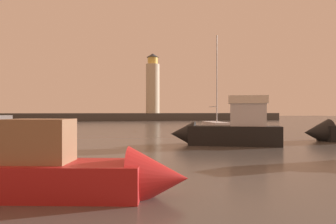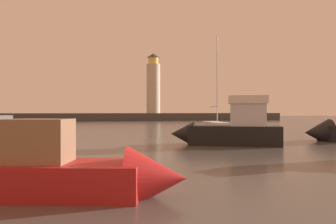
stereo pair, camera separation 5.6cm
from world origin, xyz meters
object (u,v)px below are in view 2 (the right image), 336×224
object	(u,v)px
lighthouse	(153,85)
motorboat_4	(82,173)
sailboat_moored	(216,126)
motorboat_2	(227,128)

from	to	relation	value
lighthouse	motorboat_4	distance (m)	70.80
lighthouse	sailboat_moored	distance (m)	42.78
lighthouse	motorboat_2	bearing A→B (deg)	-95.61
lighthouse	motorboat_2	world-z (taller)	lighthouse
motorboat_2	sailboat_moored	size ratio (longest dim) A/B	0.66
lighthouse	motorboat_4	xyz separation A→B (m)	(-14.38, -68.86, -7.94)
motorboat_2	lighthouse	bearing A→B (deg)	84.39
lighthouse	motorboat_4	bearing A→B (deg)	-101.80
motorboat_2	sailboat_moored	xyz separation A→B (m)	(5.28, 15.71, -0.51)
motorboat_2	sailboat_moored	bearing A→B (deg)	71.42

